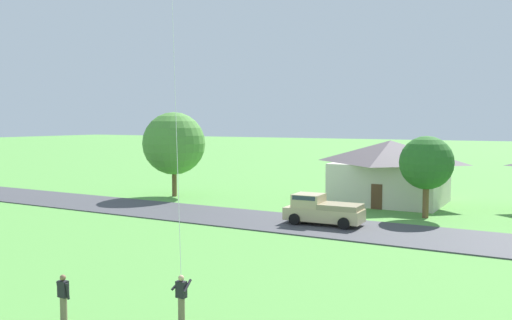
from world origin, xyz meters
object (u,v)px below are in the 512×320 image
at_px(tree_center, 174,143).
at_px(pickup_truck_sand_west_side, 322,210).
at_px(tree_left_of_center, 426,163).
at_px(watcher_person, 63,297).
at_px(house_left_center, 390,171).

height_order(tree_center, pickup_truck_sand_west_side, tree_center).
distance_m(tree_left_of_center, watcher_person, 27.93).
bearing_deg(watcher_person, pickup_truck_sand_west_side, 86.80).
distance_m(tree_left_of_center, pickup_truck_sand_west_side, 8.82).
bearing_deg(tree_left_of_center, house_left_center, 125.69).
bearing_deg(house_left_center, watcher_person, -94.16).
xyz_separation_m(house_left_center, tree_left_of_center, (4.22, -5.88, 1.21)).
relative_size(tree_center, pickup_truck_sand_west_side, 1.48).
xyz_separation_m(house_left_center, pickup_truck_sand_west_side, (-1.23, -12.17, -1.71)).
xyz_separation_m(house_left_center, tree_center, (-18.62, -5.73, 2.15)).
height_order(pickup_truck_sand_west_side, watcher_person, pickup_truck_sand_west_side).
xyz_separation_m(tree_center, pickup_truck_sand_west_side, (17.39, -6.44, -3.86)).
relative_size(tree_left_of_center, watcher_person, 3.54).
bearing_deg(tree_left_of_center, watcher_person, -103.78).
bearing_deg(house_left_center, tree_center, -162.90).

